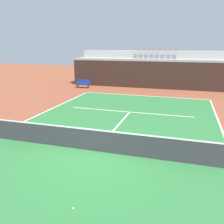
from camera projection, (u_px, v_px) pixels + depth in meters
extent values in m
plane|color=brown|center=(95.00, 151.00, 10.14)|extent=(80.00, 80.00, 0.00)
cube|color=#2D7238|center=(95.00, 151.00, 10.14)|extent=(11.00, 24.00, 0.01)
cube|color=white|center=(144.00, 96.00, 21.13)|extent=(11.00, 0.10, 0.00)
cube|color=white|center=(130.00, 112.00, 16.02)|extent=(8.26, 0.10, 0.00)
cube|color=white|center=(116.00, 127.00, 13.08)|extent=(0.10, 6.40, 0.00)
cube|color=black|center=(151.00, 75.00, 24.49)|extent=(17.12, 0.30, 2.73)
cube|color=#9E9E99|center=(153.00, 73.00, 25.70)|extent=(17.12, 2.40, 2.94)
cube|color=#9E9E99|center=(156.00, 67.00, 27.81)|extent=(17.12, 2.40, 3.70)
cube|color=slate|center=(135.00, 58.00, 25.89)|extent=(0.44, 0.44, 0.04)
cube|color=slate|center=(135.00, 56.00, 26.01)|extent=(0.44, 0.04, 0.40)
cube|color=slate|center=(140.00, 58.00, 25.72)|extent=(0.44, 0.44, 0.04)
cube|color=slate|center=(140.00, 56.00, 25.84)|extent=(0.44, 0.04, 0.40)
cube|color=slate|center=(145.00, 58.00, 25.55)|extent=(0.44, 0.44, 0.04)
cube|color=slate|center=(146.00, 56.00, 25.68)|extent=(0.44, 0.04, 0.40)
cube|color=slate|center=(151.00, 58.00, 25.38)|extent=(0.44, 0.44, 0.04)
cube|color=slate|center=(151.00, 56.00, 25.51)|extent=(0.44, 0.04, 0.40)
cube|color=slate|center=(157.00, 59.00, 25.22)|extent=(0.44, 0.44, 0.04)
cube|color=slate|center=(157.00, 56.00, 25.34)|extent=(0.44, 0.04, 0.40)
cube|color=slate|center=(162.00, 59.00, 25.05)|extent=(0.44, 0.44, 0.04)
cube|color=slate|center=(163.00, 56.00, 25.18)|extent=(0.44, 0.04, 0.40)
cube|color=slate|center=(168.00, 59.00, 24.88)|extent=(0.44, 0.44, 0.04)
cube|color=slate|center=(168.00, 56.00, 25.01)|extent=(0.44, 0.04, 0.40)
cube|color=slate|center=(174.00, 59.00, 24.72)|extent=(0.44, 0.44, 0.04)
cube|color=slate|center=(174.00, 57.00, 24.84)|extent=(0.44, 0.04, 0.40)
cube|color=slate|center=(139.00, 50.00, 27.89)|extent=(0.44, 0.44, 0.04)
cube|color=slate|center=(139.00, 48.00, 28.01)|extent=(0.44, 0.04, 0.40)
cube|color=slate|center=(144.00, 50.00, 27.72)|extent=(0.44, 0.44, 0.04)
cube|color=slate|center=(144.00, 48.00, 27.85)|extent=(0.44, 0.04, 0.40)
cube|color=slate|center=(149.00, 50.00, 27.55)|extent=(0.44, 0.44, 0.04)
cube|color=slate|center=(149.00, 48.00, 27.68)|extent=(0.44, 0.04, 0.40)
cube|color=slate|center=(154.00, 51.00, 27.39)|extent=(0.44, 0.44, 0.04)
cube|color=slate|center=(155.00, 49.00, 27.51)|extent=(0.44, 0.04, 0.40)
cube|color=slate|center=(159.00, 51.00, 27.22)|extent=(0.44, 0.44, 0.04)
cube|color=slate|center=(160.00, 49.00, 27.34)|extent=(0.44, 0.04, 0.40)
cube|color=slate|center=(165.00, 51.00, 27.05)|extent=(0.44, 0.44, 0.04)
cube|color=slate|center=(165.00, 49.00, 27.18)|extent=(0.44, 0.04, 0.40)
cube|color=slate|center=(170.00, 51.00, 26.89)|extent=(0.44, 0.44, 0.04)
cube|color=slate|center=(170.00, 49.00, 27.01)|extent=(0.44, 0.04, 0.40)
cube|color=slate|center=(175.00, 51.00, 26.72)|extent=(0.44, 0.44, 0.04)
cube|color=slate|center=(176.00, 49.00, 26.84)|extent=(0.44, 0.04, 0.40)
cube|color=#333338|center=(95.00, 141.00, 10.01)|extent=(10.90, 0.02, 0.92)
cube|color=white|center=(95.00, 130.00, 9.88)|extent=(10.90, 0.04, 0.05)
cube|color=navy|center=(83.00, 84.00, 24.94)|extent=(1.50, 0.40, 0.05)
cube|color=navy|center=(83.00, 81.00, 25.04)|extent=(1.50, 0.04, 0.36)
cube|color=#2D2D33|center=(77.00, 86.00, 25.04)|extent=(0.06, 0.06, 0.42)
cube|color=#2D2D33|center=(88.00, 86.00, 24.70)|extent=(0.06, 0.06, 0.42)
cube|color=#2D2D33|center=(78.00, 85.00, 25.30)|extent=(0.06, 0.06, 0.42)
cube|color=#2D2D33|center=(89.00, 86.00, 24.96)|extent=(0.06, 0.06, 0.42)
sphere|color=#CCE033|center=(73.00, 209.00, 6.52)|extent=(0.07, 0.07, 0.07)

